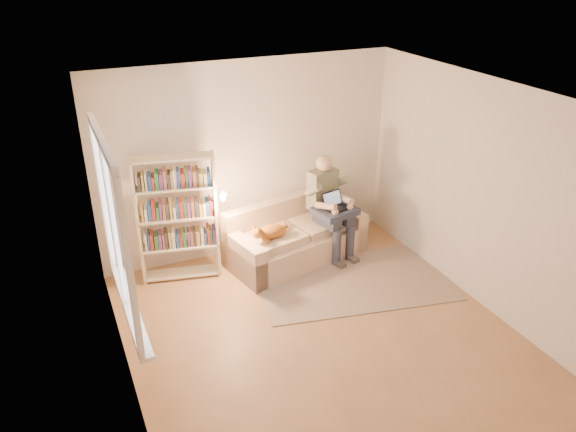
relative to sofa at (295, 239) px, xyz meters
name	(u,v)px	position (x,y,z in m)	size (l,w,h in m)	color
floor	(325,340)	(-0.44, -1.74, -0.28)	(4.50, 4.50, 0.00)	#9A6E46
ceiling	(333,101)	(-0.44, -1.74, 2.32)	(4.00, 4.50, 0.02)	white
wall_left	(119,277)	(-2.44, -1.74, 1.02)	(0.02, 4.50, 2.60)	silver
wall_right	(489,199)	(1.56, -1.74, 1.02)	(0.02, 4.50, 2.60)	silver
wall_back	(248,160)	(-0.44, 0.51, 1.02)	(4.00, 0.02, 2.60)	silver
wall_front	(491,380)	(-0.44, -3.99, 1.02)	(4.00, 0.02, 2.60)	silver
window	(120,257)	(-2.39, -1.54, 1.09)	(0.12, 1.52, 1.69)	white
sofa	(295,239)	(0.00, 0.00, 0.00)	(1.96, 1.19, 0.78)	beige
person	(329,201)	(0.47, -0.05, 0.48)	(0.50, 0.68, 1.38)	gray
cat	(272,231)	(-0.41, -0.21, 0.31)	(0.58, 0.29, 0.22)	orange
blanket	(334,211)	(0.49, -0.18, 0.40)	(0.52, 0.43, 0.09)	#2A354A
laptop	(334,204)	(0.48, -0.17, 0.49)	(0.34, 0.31, 0.25)	black
bookshelf	(177,212)	(-1.50, 0.15, 0.62)	(1.07, 0.51, 1.63)	beige
rug	(354,281)	(0.44, -0.85, -0.28)	(2.38, 1.41, 0.01)	gray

